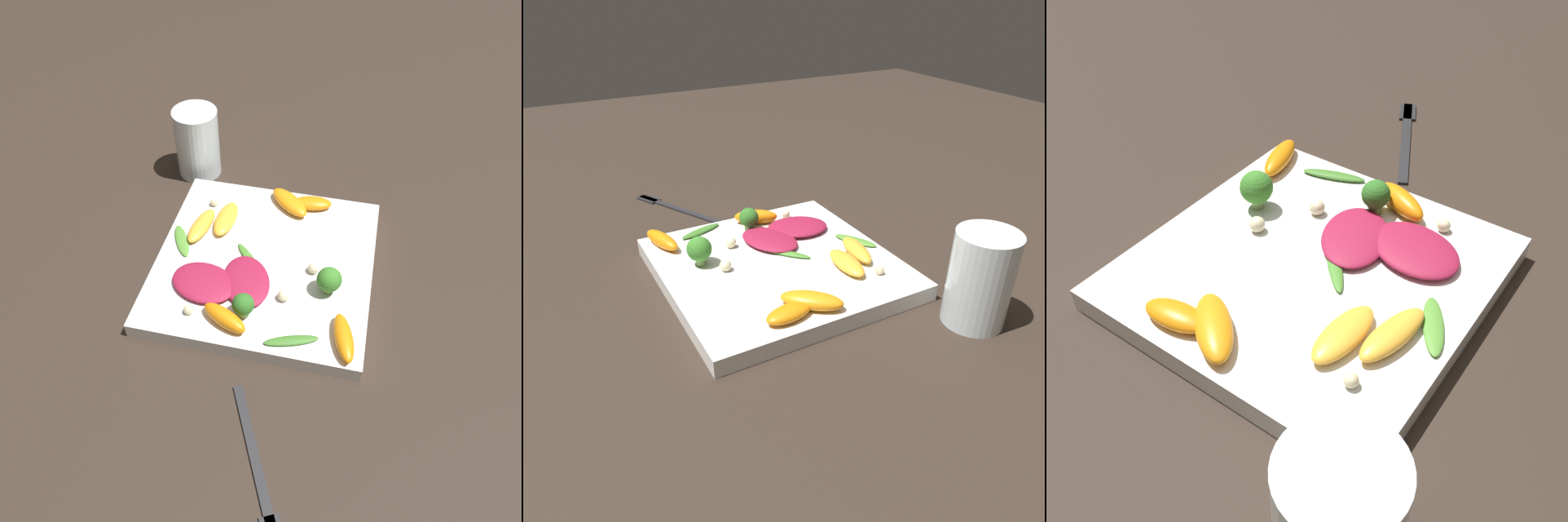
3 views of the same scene
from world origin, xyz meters
TOP-DOWN VIEW (x-y plane):
  - ground_plane at (0.00, 0.00)m, footprint 2.40×2.40m
  - plate at (0.00, 0.00)m, footprint 0.30×0.30m
  - drinking_glass at (-0.16, 0.20)m, footprint 0.07×0.07m
  - fork at (0.06, -0.29)m, footprint 0.10×0.18m
  - radicchio_leaf_0 at (-0.02, -0.05)m, footprint 0.09×0.11m
  - radicchio_leaf_1 at (-0.07, -0.06)m, footprint 0.10×0.09m
  - orange_segment_0 at (-0.07, 0.06)m, footprint 0.03×0.08m
  - orange_segment_1 at (0.12, -0.11)m, footprint 0.04×0.07m
  - orange_segment_2 at (-0.03, -0.12)m, footprint 0.07×0.05m
  - orange_segment_3 at (0.05, 0.12)m, footprint 0.06×0.04m
  - orange_segment_4 at (0.01, 0.12)m, footprint 0.08×0.07m
  - orange_segment_5 at (-0.10, 0.04)m, footprint 0.04×0.08m
  - broccoli_floret_0 at (0.09, -0.04)m, footprint 0.03×0.03m
  - broccoli_floret_1 at (-0.01, -0.10)m, footprint 0.03×0.03m
  - arugula_sprig_0 at (0.06, -0.13)m, footprint 0.07×0.04m
  - arugula_sprig_1 at (-0.13, 0.01)m, footprint 0.05×0.07m
  - arugula_sprig_2 at (-0.02, -0.01)m, footprint 0.06×0.06m
  - macadamia_nut_0 at (-0.08, -0.11)m, footprint 0.01×0.01m
  - macadamia_nut_1 at (-0.10, 0.09)m, footprint 0.01×0.01m
  - macadamia_nut_2 at (0.07, -0.01)m, footprint 0.02×0.02m
  - macadamia_nut_3 at (0.04, -0.06)m, footprint 0.02×0.02m

SIDE VIEW (x-z plane):
  - ground_plane at x=0.00m, z-range 0.00..0.00m
  - fork at x=0.06m, z-range 0.00..0.01m
  - plate at x=0.00m, z-range 0.00..0.02m
  - arugula_sprig_2 at x=-0.02m, z-range 0.02..0.03m
  - arugula_sprig_1 at x=-0.13m, z-range 0.02..0.03m
  - arugula_sprig_0 at x=0.06m, z-range 0.02..0.03m
  - radicchio_leaf_0 at x=-0.02m, z-range 0.02..0.03m
  - macadamia_nut_1 at x=-0.10m, z-range 0.02..0.04m
  - macadamia_nut_0 at x=-0.08m, z-range 0.02..0.04m
  - radicchio_leaf_1 at x=-0.07m, z-range 0.02..0.04m
  - orange_segment_0 at x=-0.07m, z-range 0.02..0.04m
  - macadamia_nut_2 at x=0.07m, z-range 0.02..0.04m
  - orange_segment_5 at x=-0.10m, z-range 0.02..0.04m
  - macadamia_nut_3 at x=0.04m, z-range 0.02..0.04m
  - orange_segment_3 at x=0.05m, z-range 0.02..0.04m
  - orange_segment_4 at x=0.01m, z-range 0.02..0.04m
  - orange_segment_1 at x=0.12m, z-range 0.02..0.04m
  - orange_segment_2 at x=-0.03m, z-range 0.02..0.05m
  - broccoli_floret_1 at x=-0.01m, z-range 0.03..0.06m
  - broccoli_floret_0 at x=0.09m, z-range 0.03..0.07m
  - drinking_glass at x=-0.16m, z-range 0.00..0.12m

